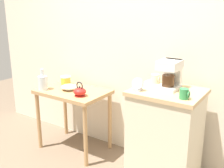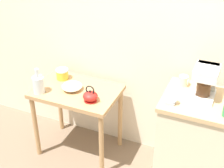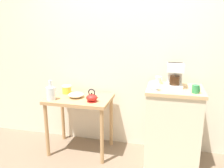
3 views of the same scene
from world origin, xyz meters
name	(u,v)px [view 1 (image 1 of 3)]	position (x,y,z in m)	size (l,w,h in m)	color
ground_plane	(113,162)	(0.00, 0.00, 0.00)	(8.00, 8.00, 0.00)	#7A6651
back_wall	(142,30)	(0.10, 0.39, 1.40)	(4.40, 0.10, 2.80)	beige
wooden_table	(73,99)	(-0.56, 0.01, 0.62)	(0.79, 0.53, 0.73)	tan
kitchen_counter	(165,138)	(0.58, -0.01, 0.47)	(0.61, 0.52, 0.93)	beige
bowl_stoneware	(70,87)	(-0.60, 0.00, 0.76)	(0.19, 0.19, 0.06)	beige
teakettle	(80,92)	(-0.35, -0.10, 0.78)	(0.16, 0.13, 0.16)	red
glass_carafe_vase	(43,82)	(-0.85, -0.16, 0.81)	(0.11, 0.11, 0.24)	silver
canister_enamel	(66,80)	(-0.78, 0.14, 0.78)	(0.12, 0.12, 0.10)	gold
coffee_maker	(170,73)	(0.57, 0.04, 1.07)	(0.18, 0.22, 0.26)	white
mug_tall_green	(184,94)	(0.78, -0.16, 0.98)	(0.08, 0.07, 0.09)	#338C4C
mug_small_cream	(155,79)	(0.39, 0.14, 0.98)	(0.08, 0.08, 0.08)	beige
table_clock	(137,85)	(0.36, -0.17, 0.99)	(0.10, 0.05, 0.12)	#B2B5BA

